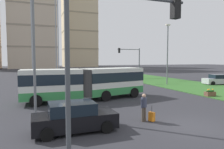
{
  "coord_description": "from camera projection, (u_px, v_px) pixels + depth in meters",
  "views": [
    {
      "loc": [
        -8.41,
        -9.39,
        3.84
      ],
      "look_at": [
        -0.44,
        12.15,
        2.2
      ],
      "focal_mm": 33.12,
      "sensor_mm": 36.0,
      "label": 1
    }
  ],
  "objects": [
    {
      "name": "car_silver_hatch",
      "position": [
        218.0,
        80.0,
        31.88
      ],
      "size": [
        4.64,
        2.62,
        1.58
      ],
      "color": "#B7BABF",
      "rests_on": "ground"
    },
    {
      "name": "car_black_sedan",
      "position": [
        74.0,
        117.0,
        11.05
      ],
      "size": [
        4.42,
        2.06,
        1.58
      ],
      "color": "black",
      "rests_on": "ground"
    },
    {
      "name": "traffic_light_far_right",
      "position": [
        132.0,
        59.0,
        34.61
      ],
      "size": [
        4.07,
        0.28,
        5.76
      ],
      "color": "#474C51",
      "rests_on": "ground"
    },
    {
      "name": "streetlight_left",
      "position": [
        34.0,
        36.0,
        14.25
      ],
      "size": [
        0.7,
        0.28,
        10.07
      ],
      "color": "slate",
      "rests_on": "ground"
    },
    {
      "name": "car_white_van",
      "position": [
        53.0,
        80.0,
        31.67
      ],
      "size": [
        4.42,
        2.06,
        1.58
      ],
      "color": "silver",
      "rests_on": "ground"
    },
    {
      "name": "apartment_tower_westcentre",
      "position": [
        32.0,
        8.0,
        93.47
      ],
      "size": [
        20.32,
        14.84,
        54.53
      ],
      "color": "#C6B299",
      "rests_on": "ground"
    },
    {
      "name": "apartment_tower_centre",
      "position": [
        79.0,
        24.0,
        114.23
      ],
      "size": [
        17.9,
        14.6,
        47.07
      ],
      "color": "beige",
      "rests_on": "ground"
    },
    {
      "name": "grass_median",
      "position": [
        218.0,
        90.0,
        25.79
      ],
      "size": [
        10.0,
        70.0,
        0.08
      ],
      "primitive_type": "cube",
      "color": "#336628",
      "rests_on": "ground_plane"
    },
    {
      "name": "flower_planter_2",
      "position": [
        210.0,
        93.0,
        21.47
      ],
      "size": [
        1.1,
        0.56,
        0.74
      ],
      "color": "brown",
      "rests_on": "grass_median"
    },
    {
      "name": "traffic_light_near_left",
      "position": [
        110.0,
        48.0,
        6.75
      ],
      "size": [
        4.3,
        0.28,
        6.14
      ],
      "color": "#474C51",
      "rests_on": "ground"
    },
    {
      "name": "streetlight_median",
      "position": [
        167.0,
        52.0,
        31.37
      ],
      "size": [
        0.7,
        0.28,
        9.19
      ],
      "color": "slate",
      "rests_on": "ground"
    },
    {
      "name": "ground_plane",
      "position": [
        192.0,
        126.0,
        11.96
      ],
      "size": [
        260.0,
        260.0,
        0.0
      ],
      "primitive_type": "plane",
      "color": "#2D2D33"
    },
    {
      "name": "rolling_suitcase",
      "position": [
        152.0,
        116.0,
        12.85
      ],
      "size": [
        0.38,
        0.43,
        0.97
      ],
      "color": "orange",
      "rests_on": "ground"
    },
    {
      "name": "articulated_bus",
      "position": [
        86.0,
        83.0,
        19.69
      ],
      "size": [
        11.94,
        3.9,
        3.0
      ],
      "color": "silver",
      "rests_on": "ground"
    },
    {
      "name": "transmission_pylon",
      "position": [
        44.0,
        0.0,
        51.16
      ],
      "size": [
        9.0,
        6.24,
        34.4
      ],
      "color": "gray",
      "rests_on": "ground"
    },
    {
      "name": "pedestrian_crossing",
      "position": [
        144.0,
        105.0,
        12.83
      ],
      "size": [
        0.53,
        0.36,
        1.74
      ],
      "color": "#4C4238",
      "rests_on": "ground"
    }
  ]
}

